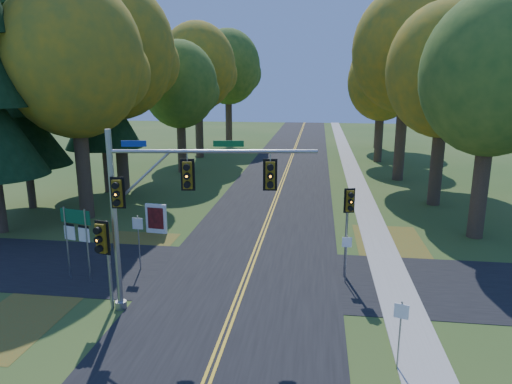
# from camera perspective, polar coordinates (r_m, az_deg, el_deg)

# --- Properties ---
(ground) EXTENTS (160.00, 160.00, 0.00)m
(ground) POSITION_cam_1_polar(r_m,az_deg,el_deg) (18.46, -2.09, -12.85)
(ground) COLOR #294D1B
(ground) RESTS_ON ground
(road_main) EXTENTS (8.00, 160.00, 0.02)m
(road_main) POSITION_cam_1_polar(r_m,az_deg,el_deg) (18.46, -2.09, -12.82)
(road_main) COLOR black
(road_main) RESTS_ON ground
(road_cross) EXTENTS (60.00, 6.00, 0.02)m
(road_cross) POSITION_cam_1_polar(r_m,az_deg,el_deg) (20.24, -1.11, -10.34)
(road_cross) COLOR black
(road_cross) RESTS_ON ground
(centerline_left) EXTENTS (0.10, 160.00, 0.01)m
(centerline_left) POSITION_cam_1_polar(r_m,az_deg,el_deg) (18.47, -2.41, -12.76)
(centerline_left) COLOR gold
(centerline_left) RESTS_ON road_main
(centerline_right) EXTENTS (0.10, 160.00, 0.01)m
(centerline_right) POSITION_cam_1_polar(r_m,az_deg,el_deg) (18.44, -1.78, -12.80)
(centerline_right) COLOR gold
(centerline_right) RESTS_ON road_main
(sidewalk_east) EXTENTS (1.60, 160.00, 0.06)m
(sidewalk_east) POSITION_cam_1_polar(r_m,az_deg,el_deg) (18.52, 17.72, -13.34)
(sidewalk_east) COLOR #9E998E
(sidewalk_east) RESTS_ON ground
(leaf_patch_w_near) EXTENTS (4.00, 6.00, 0.00)m
(leaf_patch_w_near) POSITION_cam_1_polar(r_m,az_deg,el_deg) (23.81, -16.12, -7.15)
(leaf_patch_w_near) COLOR brown
(leaf_patch_w_near) RESTS_ON ground
(leaf_patch_e) EXTENTS (3.50, 8.00, 0.00)m
(leaf_patch_e) POSITION_cam_1_polar(r_m,az_deg,el_deg) (24.06, 16.77, -6.97)
(leaf_patch_e) COLOR brown
(leaf_patch_e) RESTS_ON ground
(leaf_patch_w_far) EXTENTS (3.00, 5.00, 0.00)m
(leaf_patch_w_far) POSITION_cam_1_polar(r_m,az_deg,el_deg) (18.75, -27.84, -14.08)
(leaf_patch_w_far) COLOR brown
(leaf_patch_w_far) RESTS_ON ground
(tree_w_a) EXTENTS (8.00, 8.00, 14.15)m
(tree_w_a) POSITION_cam_1_polar(r_m,az_deg,el_deg) (29.27, -21.63, 15.15)
(tree_w_a) COLOR #38281C
(tree_w_a) RESTS_ON ground
(tree_e_a) EXTENTS (7.20, 7.20, 12.73)m
(tree_e_a) POSITION_cam_1_polar(r_m,az_deg,el_deg) (26.52, 27.62, 12.77)
(tree_e_a) COLOR #38281C
(tree_e_a) RESTS_ON ground
(tree_w_b) EXTENTS (8.60, 8.60, 15.38)m
(tree_w_b) POSITION_cam_1_polar(r_m,az_deg,el_deg) (35.76, -17.08, 16.46)
(tree_w_b) COLOR #38281C
(tree_w_b) RESTS_ON ground
(tree_e_b) EXTENTS (7.60, 7.60, 13.33)m
(tree_e_b) POSITION_cam_1_polar(r_m,az_deg,el_deg) (32.88, 22.69, 13.76)
(tree_e_b) COLOR #38281C
(tree_e_b) RESTS_ON ground
(tree_w_c) EXTENTS (6.80, 6.80, 11.91)m
(tree_w_c) POSITION_cam_1_polar(r_m,az_deg,el_deg) (42.60, -9.43, 13.04)
(tree_w_c) COLOR #38281C
(tree_w_c) RESTS_ON ground
(tree_e_c) EXTENTS (8.80, 8.80, 15.79)m
(tree_e_c) POSITION_cam_1_polar(r_m,az_deg,el_deg) (40.65, 18.43, 16.36)
(tree_e_c) COLOR #38281C
(tree_e_c) RESTS_ON ground
(tree_w_d) EXTENTS (8.20, 8.20, 14.56)m
(tree_w_d) POSITION_cam_1_polar(r_m,az_deg,el_deg) (51.17, -7.22, 15.23)
(tree_w_d) COLOR #38281C
(tree_w_d) RESTS_ON ground
(tree_e_d) EXTENTS (7.00, 7.00, 12.32)m
(tree_e_d) POSITION_cam_1_polar(r_m,az_deg,el_deg) (49.56, 15.58, 13.12)
(tree_e_d) COLOR #38281C
(tree_e_d) RESTS_ON ground
(tree_w_e) EXTENTS (8.40, 8.40, 14.97)m
(tree_w_e) POSITION_cam_1_polar(r_m,az_deg,el_deg) (61.54, -3.42, 15.28)
(tree_w_e) COLOR #38281C
(tree_w_e) RESTS_ON ground
(tree_e_e) EXTENTS (7.80, 7.80, 13.74)m
(tree_e_e) POSITION_cam_1_polar(r_m,az_deg,el_deg) (60.35, 15.46, 14.03)
(tree_e_e) COLOR #38281C
(tree_e_e) RESTS_ON ground
(pine_b) EXTENTS (5.60, 5.60, 17.31)m
(pine_b) POSITION_cam_1_polar(r_m,az_deg,el_deg) (33.18, -27.58, 11.99)
(pine_b) COLOR #38281C
(pine_b) RESTS_ON ground
(pine_c) EXTENTS (5.60, 5.60, 20.56)m
(pine_c) POSITION_cam_1_polar(r_m,az_deg,el_deg) (36.01, -19.11, 15.21)
(pine_c) COLOR #38281C
(pine_c) RESTS_ON ground
(traffic_mast) EXTENTS (7.30, 1.42, 6.67)m
(traffic_mast) POSITION_cam_1_polar(r_m,az_deg,el_deg) (16.27, -11.42, -0.66)
(traffic_mast) COLOR #94979C
(traffic_mast) RESTS_ON ground
(east_signal_pole) EXTENTS (0.45, 0.53, 3.98)m
(east_signal_pole) POSITION_cam_1_polar(r_m,az_deg,el_deg) (19.35, 11.50, -2.30)
(east_signal_pole) COLOR gray
(east_signal_pole) RESTS_ON ground
(ped_signal_pole) EXTENTS (0.55, 0.64, 3.50)m
(ped_signal_pole) POSITION_cam_1_polar(r_m,az_deg,el_deg) (17.14, -18.53, -6.27)
(ped_signal_pole) COLOR #969A9F
(ped_signal_pole) RESTS_ON ground
(route_sign_cluster) EXTENTS (1.47, 0.39, 3.22)m
(route_sign_cluster) POSITION_cam_1_polar(r_m,az_deg,el_deg) (20.32, -21.55, -4.43)
(route_sign_cluster) COLOR gray
(route_sign_cluster) RESTS_ON ground
(info_kiosk) EXTENTS (1.22, 0.29, 1.67)m
(info_kiosk) POSITION_cam_1_polar(r_m,az_deg,el_deg) (25.95, -12.36, -3.28)
(info_kiosk) COLOR white
(info_kiosk) RESTS_ON ground
(reg_sign_e_north) EXTENTS (0.40, 0.07, 2.09)m
(reg_sign_e_north) POSITION_cam_1_polar(r_m,az_deg,el_deg) (19.38, 11.25, -7.20)
(reg_sign_e_north) COLOR gray
(reg_sign_e_north) RESTS_ON ground
(reg_sign_e_south) EXTENTS (0.40, 0.16, 2.16)m
(reg_sign_e_south) POSITION_cam_1_polar(r_m,az_deg,el_deg) (14.22, 17.61, -15.39)
(reg_sign_e_south) COLOR gray
(reg_sign_e_south) RESTS_ON ground
(reg_sign_w) EXTENTS (0.48, 0.08, 2.51)m
(reg_sign_w) POSITION_cam_1_polar(r_m,az_deg,el_deg) (20.88, -14.50, -5.00)
(reg_sign_w) COLOR gray
(reg_sign_w) RESTS_ON ground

